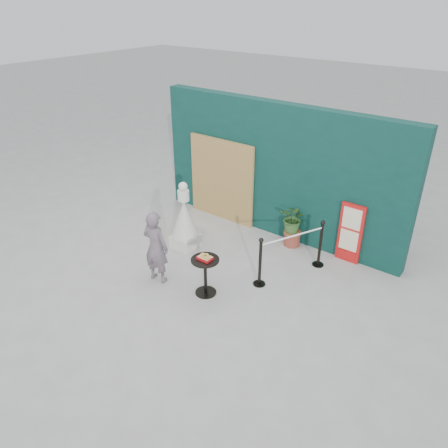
% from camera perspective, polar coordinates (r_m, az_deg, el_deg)
% --- Properties ---
extents(ground, '(60.00, 60.00, 0.00)m').
position_cam_1_polar(ground, '(8.28, -5.10, -9.27)').
color(ground, '#ADAAA5').
rests_on(ground, ground).
extents(back_wall, '(6.00, 0.30, 3.00)m').
position_cam_1_polar(back_wall, '(9.78, 6.98, 6.91)').
color(back_wall, '#0A302A').
rests_on(back_wall, ground).
extents(bamboo_fence, '(1.80, 0.08, 2.00)m').
position_cam_1_polar(bamboo_fence, '(10.52, -0.33, 5.77)').
color(bamboo_fence, tan).
rests_on(bamboo_fence, ground).
extents(woman, '(0.58, 0.41, 1.47)m').
position_cam_1_polar(woman, '(8.36, -8.90, -3.00)').
color(woman, slate).
rests_on(woman, ground).
extents(menu_board, '(0.50, 0.07, 1.30)m').
position_cam_1_polar(menu_board, '(9.26, 16.15, -1.19)').
color(menu_board, red).
rests_on(menu_board, ground).
extents(statue, '(0.60, 0.60, 1.54)m').
position_cam_1_polar(statue, '(9.43, -5.16, 0.35)').
color(statue, silver).
rests_on(statue, ground).
extents(cafe_table, '(0.52, 0.52, 0.75)m').
position_cam_1_polar(cafe_table, '(8.03, -2.46, -6.12)').
color(cafe_table, black).
rests_on(cafe_table, ground).
extents(food_basket, '(0.26, 0.19, 0.11)m').
position_cam_1_polar(food_basket, '(7.87, -2.48, -4.39)').
color(food_basket, red).
rests_on(food_basket, cafe_table).
extents(planter, '(0.58, 0.50, 0.99)m').
position_cam_1_polar(planter, '(9.60, 9.04, 0.23)').
color(planter, '#964031').
rests_on(planter, ground).
extents(stanchion_barrier, '(0.84, 1.54, 1.03)m').
position_cam_1_polar(stanchion_barrier, '(8.63, 8.77, -3.80)').
color(stanchion_barrier, black).
rests_on(stanchion_barrier, ground).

